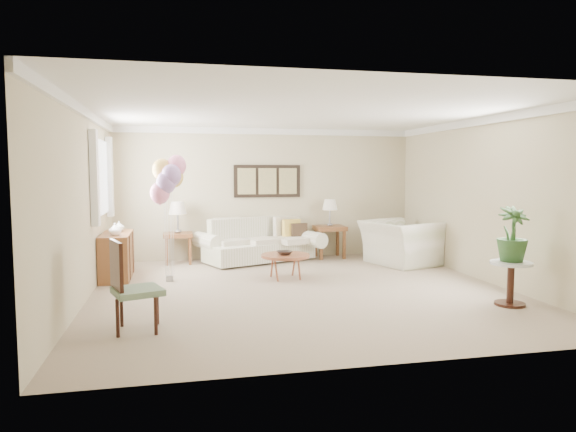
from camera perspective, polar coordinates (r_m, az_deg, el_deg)
The scene contains 18 objects.
ground_plane at distance 7.63m, azimuth 1.57°, elevation -8.25°, with size 6.00×6.00×0.00m, color tan.
room_shell at distance 7.50m, azimuth 0.62°, elevation 4.06°, with size 6.04×6.04×2.60m.
wall_art_triptych at distance 10.33m, azimuth -2.32°, elevation 3.89°, with size 1.35×0.06×0.65m.
sofa at distance 10.00m, azimuth -3.22°, elevation -3.15°, with size 2.58×1.57×0.84m.
end_table_left at distance 9.95m, azimuth -12.11°, elevation -2.38°, with size 0.54×0.49×0.59m.
end_table_right at distance 10.41m, azimuth 4.66°, elevation -1.67°, with size 0.59×0.54×0.65m.
lamp_left at distance 9.90m, azimuth -12.17°, elevation 0.76°, with size 0.34×0.34×0.59m.
lamp_right at distance 10.36m, azimuth 4.68°, elevation 1.16°, with size 0.31×0.31×0.54m.
coffee_table at distance 8.37m, azimuth -0.30°, elevation -4.50°, with size 0.79×0.79×0.40m.
decor_bowl at distance 8.32m, azimuth -0.39°, elevation -4.11°, with size 0.25×0.25×0.06m, color #2C201C.
armchair at distance 9.87m, azimuth 12.31°, elevation -2.92°, with size 1.26×1.10×0.82m, color white.
side_table at distance 7.32m, azimuth 23.53°, elevation -5.78°, with size 0.53×0.53×0.58m.
potted_plant at distance 7.29m, azimuth 23.65°, elevation -1.84°, with size 0.40×0.40×0.72m, color #2C4E25.
accent_chair at distance 5.89m, azimuth -17.10°, elevation -7.27°, with size 0.62×0.62×1.00m.
credenza at distance 8.88m, azimuth -18.47°, elevation -4.20°, with size 0.46×1.20×0.74m.
vase_white at distance 8.50m, azimuth -18.66°, elevation -1.40°, with size 0.19×0.19×0.20m, color white.
vase_sage at distance 9.05m, azimuth -18.27°, elevation -1.10°, with size 0.17×0.17×0.18m, color silver.
balloon_cluster at distance 8.30m, azimuth -13.16°, elevation 4.16°, with size 0.57×0.50×2.01m.
Camera 1 is at (-1.77, -7.22, 1.75)m, focal length 32.00 mm.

